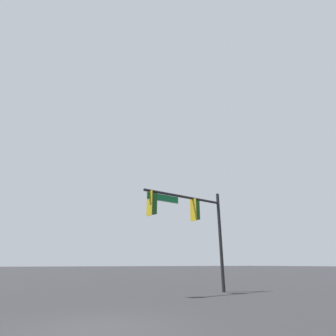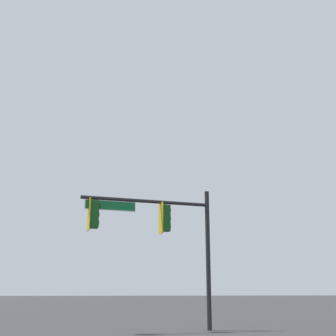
% 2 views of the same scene
% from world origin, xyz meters
% --- Properties ---
extents(signal_pole_near, '(5.51, 1.09, 5.75)m').
position_xyz_m(signal_pole_near, '(-6.26, -5.47, 4.12)').
color(signal_pole_near, black).
rests_on(signal_pole_near, ground_plane).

